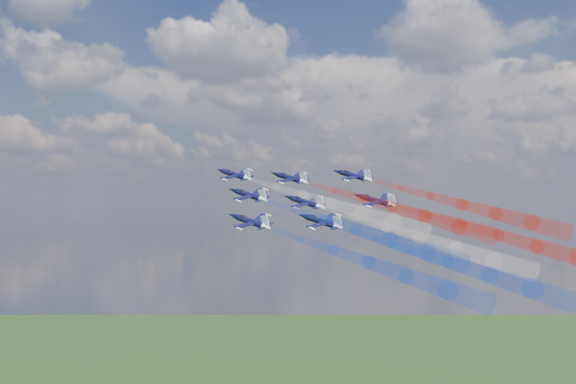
% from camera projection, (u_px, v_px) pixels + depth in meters
% --- Properties ---
extents(jet_lead, '(15.31, 12.99, 9.21)m').
position_uv_depth(jet_lead, '(235.00, 175.00, 186.13)').
color(jet_lead, black).
extents(trail_lead, '(49.96, 15.45, 17.61)m').
position_uv_depth(trail_lead, '(331.00, 204.00, 167.96)').
color(trail_lead, white).
extents(jet_inner_left, '(15.31, 12.99, 9.21)m').
position_uv_depth(jet_inner_left, '(249.00, 195.00, 170.82)').
color(jet_inner_left, black).
extents(trail_inner_left, '(49.96, 15.45, 17.61)m').
position_uv_depth(trail_inner_left, '(357.00, 229.00, 152.65)').
color(trail_inner_left, blue).
extents(jet_inner_right, '(15.31, 12.99, 9.21)m').
position_uv_depth(jet_inner_right, '(290.00, 178.00, 185.62)').
color(jet_inner_right, black).
extents(trail_inner_right, '(49.96, 15.45, 17.61)m').
position_uv_depth(trail_inner_right, '(393.00, 207.00, 167.46)').
color(trail_inner_right, red).
extents(jet_outer_left, '(15.31, 12.99, 9.21)m').
position_uv_depth(jet_outer_left, '(250.00, 222.00, 157.15)').
color(jet_outer_left, black).
extents(trail_outer_left, '(49.96, 15.45, 17.61)m').
position_uv_depth(trail_outer_left, '(369.00, 263.00, 138.98)').
color(trail_outer_left, blue).
extents(jet_center_third, '(15.31, 12.99, 9.21)m').
position_uv_depth(jet_center_third, '(305.00, 202.00, 170.77)').
color(jet_center_third, black).
extents(trail_center_third, '(49.96, 15.45, 17.61)m').
position_uv_depth(trail_center_third, '(420.00, 237.00, 152.60)').
color(trail_center_third, white).
extents(jet_outer_right, '(15.31, 12.99, 9.21)m').
position_uv_depth(jet_outer_right, '(354.00, 176.00, 187.60)').
color(jet_outer_right, black).
extents(trail_outer_right, '(49.96, 15.45, 17.61)m').
position_uv_depth(trail_outer_right, '(462.00, 204.00, 169.43)').
color(trail_outer_right, red).
extents(jet_rear_left, '(15.31, 12.99, 9.21)m').
position_uv_depth(jet_rear_left, '(322.00, 222.00, 158.27)').
color(jet_rear_left, black).
extents(trail_rear_left, '(49.96, 15.45, 17.61)m').
position_uv_depth(trail_rear_left, '(448.00, 262.00, 140.10)').
color(trail_rear_left, blue).
extents(jet_rear_right, '(15.31, 12.99, 9.21)m').
position_uv_depth(jet_rear_right, '(376.00, 201.00, 171.33)').
color(jet_rear_right, black).
extents(trail_rear_right, '(49.96, 15.45, 17.61)m').
position_uv_depth(trail_rear_right, '(498.00, 235.00, 153.17)').
color(trail_rear_right, red).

